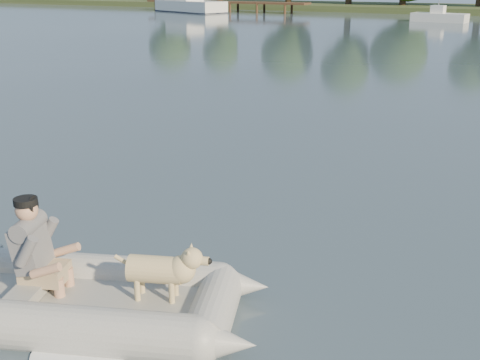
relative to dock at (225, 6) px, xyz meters
The scene contains 7 objects.
water 58.14m from the dock, 63.43° to the right, with size 160.00×160.00×0.00m, color slate.
dock is the anchor object (origin of this frame).
dinghy 58.54m from the dock, 63.61° to the right, with size 4.95×3.82×1.42m, color #9A9A95, non-canonical shape.
man 58.39m from the dock, 64.30° to the right, with size 0.75×0.64×1.11m, color slate, non-canonical shape.
dog 58.59m from the dock, 62.96° to the right, with size 0.96×0.34×0.64m, color tan, non-canonical shape.
cabin_cruiser 3.75m from the dock, 135.75° to the right, with size 8.68×3.10×2.69m, color white, non-canonical shape.
motorboat 22.74m from the dock, 12.87° to the right, with size 4.47×1.72×1.89m, color white, non-canonical shape.
Camera 1 is at (4.04, -4.99, 3.59)m, focal length 45.00 mm.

